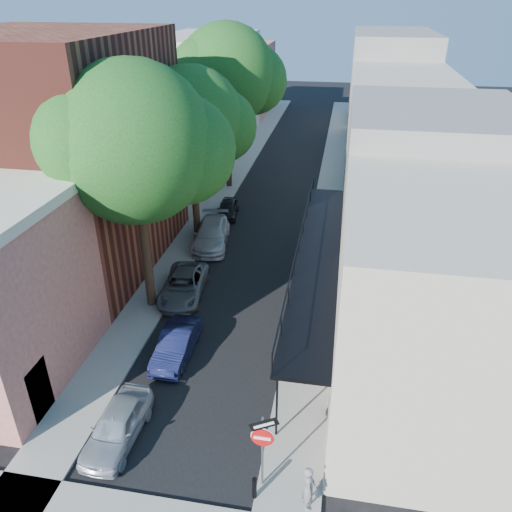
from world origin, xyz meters
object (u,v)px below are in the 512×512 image
at_px(oak_near, 146,145).
at_px(oak_mid, 198,122).
at_px(parked_car_d, 212,234).
at_px(pedestrian, 309,488).
at_px(oak_far, 233,76).
at_px(parked_car_c, 184,285).
at_px(parked_car_b, 177,344).
at_px(parked_car_a, 117,425).
at_px(parked_car_e, 228,209).
at_px(sign_post, 263,440).
at_px(bollard, 254,488).

relative_size(oak_near, oak_mid, 1.12).
xyz_separation_m(parked_car_d, pedestrian, (7.20, -16.45, 0.21)).
bearing_deg(oak_far, oak_mid, -90.41).
bearing_deg(parked_car_c, parked_car_b, -81.63).
relative_size(oak_near, parked_car_a, 3.17).
xyz_separation_m(parked_car_a, parked_car_b, (0.59, 4.59, -0.02)).
distance_m(parked_car_e, pedestrian, 21.99).
relative_size(oak_mid, oak_far, 0.86).
distance_m(oak_near, oak_mid, 8.01).
distance_m(sign_post, bollard, 1.60).
bearing_deg(pedestrian, bollard, 86.44).
relative_size(parked_car_e, pedestrian, 2.10).
height_order(parked_car_a, parked_car_d, parked_car_d).
xyz_separation_m(oak_near, oak_mid, (-0.05, 7.97, -0.82)).
bearing_deg(pedestrian, oak_mid, 20.78).
xyz_separation_m(parked_car_d, parked_car_e, (0.00, 4.33, -0.13)).
bearing_deg(oak_near, oak_far, 89.96).
xyz_separation_m(bollard, parked_car_c, (-5.52, 10.64, 0.08)).
bearing_deg(oak_mid, pedestrian, -65.66).
distance_m(bollard, parked_car_b, 7.50).
xyz_separation_m(parked_car_a, parked_car_c, (-0.54, 9.15, -0.01)).
bearing_deg(sign_post, oak_near, 125.09).
bearing_deg(parked_car_c, sign_post, -66.25).
relative_size(bollard, parked_car_b, 0.22).
xyz_separation_m(bollard, oak_near, (-6.37, 9.76, 7.36)).
bearing_deg(bollard, pedestrian, 0.00).
height_order(oak_near, parked_car_b, oak_near).
bearing_deg(bollard, oak_far, 103.35).
bearing_deg(parked_car_b, parked_car_d, 96.77).
height_order(sign_post, oak_near, oak_near).
distance_m(parked_car_a, parked_car_c, 9.17).
height_order(oak_far, parked_car_b, oak_far).
relative_size(oak_near, parked_car_e, 3.48).
relative_size(sign_post, parked_car_b, 0.83).
bearing_deg(bollard, parked_car_d, 108.80).
xyz_separation_m(oak_mid, oak_far, (0.06, 9.04, 1.20)).
height_order(oak_near, parked_car_e, oak_near).
bearing_deg(parked_car_b, oak_far, 95.56).
distance_m(parked_car_b, parked_car_c, 4.70).
distance_m(parked_car_c, parked_car_d, 5.81).
relative_size(parked_car_c, pedestrian, 2.77).
xyz_separation_m(bollard, parked_car_b, (-4.40, 6.07, 0.08)).
bearing_deg(oak_near, parked_car_d, 83.45).
bearing_deg(parked_car_a, parked_car_e, 93.06).
bearing_deg(parked_car_b, parked_car_c, 103.99).
bearing_deg(oak_far, bollard, -76.65).
bearing_deg(parked_car_b, oak_near, 118.26).
xyz_separation_m(oak_far, parked_car_b, (1.95, -20.69, -7.66)).
height_order(parked_car_d, parked_car_e, parked_car_d).
height_order(bollard, parked_car_d, parked_car_d).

